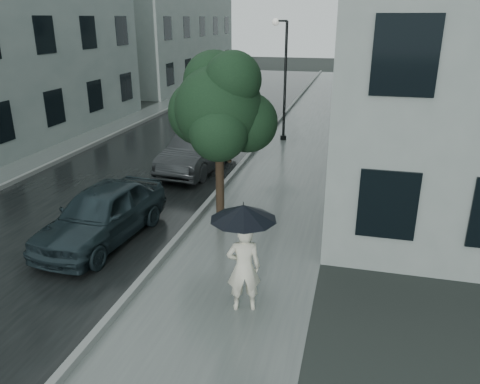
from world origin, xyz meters
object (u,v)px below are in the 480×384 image
(lamp_post, at_px, (282,73))
(car_near, at_px, (102,214))
(street_tree, at_px, (220,108))
(pedestrian, at_px, (244,268))
(car_far, at_px, (198,150))

(lamp_post, distance_m, car_near, 11.91)
(car_near, bearing_deg, street_tree, 40.88)
(pedestrian, height_order, lamp_post, lamp_post)
(pedestrian, bearing_deg, lamp_post, -101.07)
(street_tree, bearing_deg, car_far, 116.62)
(street_tree, height_order, car_far, street_tree)
(street_tree, height_order, car_near, street_tree)
(pedestrian, relative_size, car_far, 0.40)
(pedestrian, xyz_separation_m, car_far, (-3.72, 8.12, -0.16))
(pedestrian, xyz_separation_m, street_tree, (-1.59, 3.86, 2.25))
(lamp_post, distance_m, car_far, 6.16)
(pedestrian, distance_m, car_far, 8.93)
(car_near, bearing_deg, car_far, 91.21)
(street_tree, xyz_separation_m, car_far, (-2.13, 4.26, -2.40))
(lamp_post, relative_size, car_far, 1.19)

